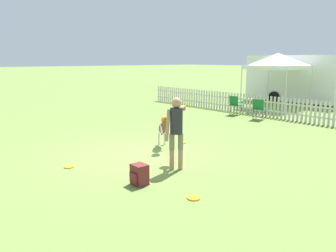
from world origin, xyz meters
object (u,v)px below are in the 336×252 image
(folding_chair_blue_left, at_px, (235,103))
(folding_chair_center, at_px, (259,107))
(equipment_trailer, at_px, (296,78))
(frisbee_near_dog, at_px, (182,142))
(handler_person, at_px, (176,125))
(leaping_dog, at_px, (163,127))
(canopy_tent_main, at_px, (278,61))
(frisbee_midfield, at_px, (69,167))
(backpack_on_grass, at_px, (139,175))
(frisbee_near_handler, at_px, (194,198))

(folding_chair_blue_left, height_order, folding_chair_center, folding_chair_blue_left)
(folding_chair_center, height_order, equipment_trailer, equipment_trailer)
(frisbee_near_dog, bearing_deg, folding_chair_center, 98.46)
(handler_person, distance_m, frisbee_near_dog, 2.62)
(leaping_dog, relative_size, folding_chair_blue_left, 1.15)
(frisbee_near_dog, distance_m, canopy_tent_main, 9.39)
(frisbee_midfield, relative_size, backpack_on_grass, 0.58)
(leaping_dog, relative_size, frisbee_midfield, 4.11)
(leaping_dog, distance_m, canopy_tent_main, 10.03)
(backpack_on_grass, bearing_deg, frisbee_near_handler, 15.57)
(handler_person, bearing_deg, folding_chair_center, 50.88)
(backpack_on_grass, bearing_deg, equipment_trailer, 107.15)
(frisbee_near_dog, bearing_deg, frisbee_near_handler, -40.67)
(frisbee_near_handler, relative_size, canopy_tent_main, 0.09)
(frisbee_midfield, relative_size, equipment_trailer, 0.04)
(frisbee_near_dog, relative_size, backpack_on_grass, 0.58)
(frisbee_midfield, height_order, backpack_on_grass, backpack_on_grass)
(backpack_on_grass, distance_m, equipment_trailer, 15.27)
(leaping_dog, height_order, frisbee_near_handler, leaping_dog)
(handler_person, xyz_separation_m, canopy_tent_main, (-3.89, 10.57, 1.35))
(canopy_tent_main, bearing_deg, handler_person, -69.80)
(backpack_on_grass, bearing_deg, frisbee_near_dog, 122.19)
(leaping_dog, relative_size, folding_chair_center, 1.15)
(frisbee_near_handler, xyz_separation_m, frisbee_midfield, (-3.15, -0.93, 0.00))
(equipment_trailer, bearing_deg, folding_chair_blue_left, -88.26)
(handler_person, xyz_separation_m, folding_chair_center, (-2.41, 6.88, -0.52))
(frisbee_near_handler, height_order, frisbee_near_dog, same)
(folding_chair_blue_left, distance_m, folding_chair_center, 1.42)
(handler_person, height_order, canopy_tent_main, canopy_tent_main)
(handler_person, xyz_separation_m, frisbee_near_handler, (1.42, -0.87, -1.03))
(handler_person, relative_size, canopy_tent_main, 0.59)
(handler_person, relative_size, folding_chair_center, 1.90)
(frisbee_near_handler, relative_size, frisbee_near_dog, 1.00)
(frisbee_midfield, height_order, folding_chair_blue_left, folding_chair_blue_left)
(leaping_dog, bearing_deg, frisbee_near_dog, -145.27)
(handler_person, distance_m, frisbee_midfield, 2.70)
(folding_chair_blue_left, bearing_deg, leaping_dog, 102.99)
(frisbee_near_handler, xyz_separation_m, folding_chair_blue_left, (-5.23, 7.95, 0.51))
(canopy_tent_main, bearing_deg, frisbee_near_dog, -75.73)
(handler_person, height_order, folding_chair_center, handler_person)
(frisbee_near_handler, relative_size, folding_chair_blue_left, 0.28)
(handler_person, distance_m, folding_chair_blue_left, 8.06)
(frisbee_midfield, bearing_deg, frisbee_near_handler, 16.49)
(folding_chair_center, bearing_deg, frisbee_near_dog, 83.92)
(leaping_dog, distance_m, frisbee_near_handler, 3.59)
(folding_chair_center, xyz_separation_m, canopy_tent_main, (-1.48, 3.69, 1.87))
(handler_person, bearing_deg, equipment_trailer, 49.31)
(frisbee_near_dog, height_order, equipment_trailer, equipment_trailer)
(folding_chair_center, distance_m, equipment_trailer, 6.78)
(folding_chair_center, xyz_separation_m, equipment_trailer, (-1.86, 6.45, 0.90))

